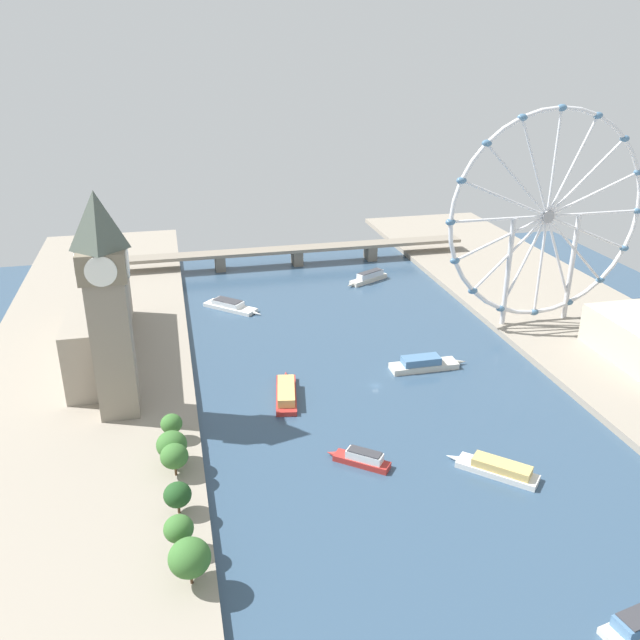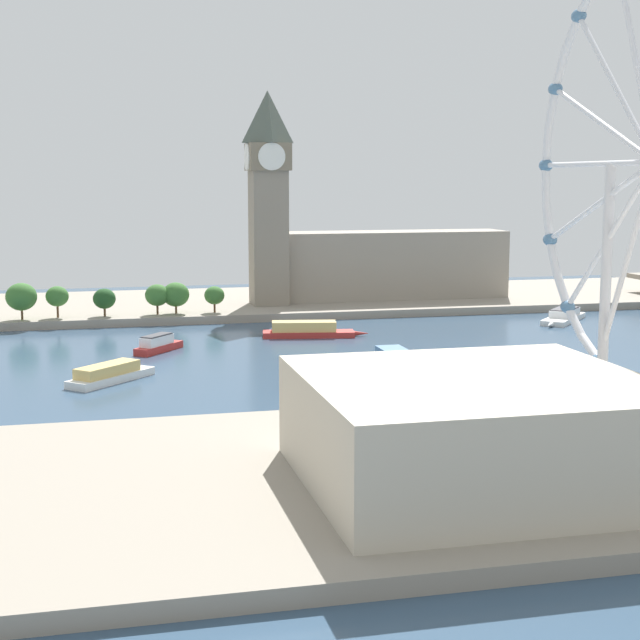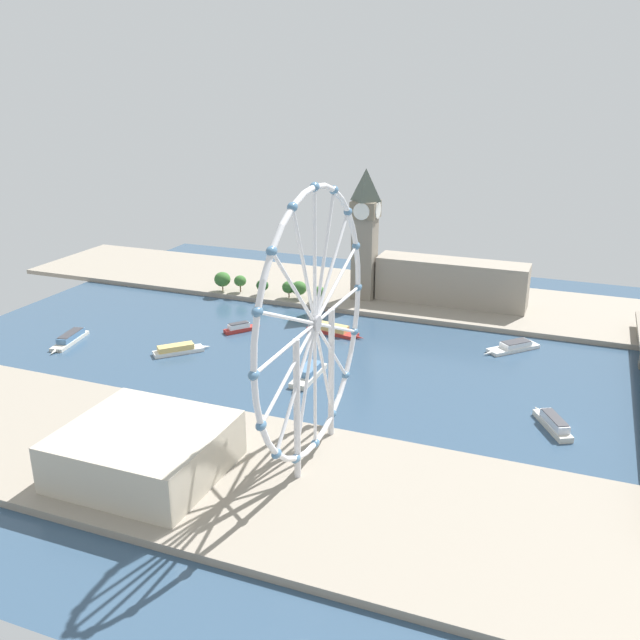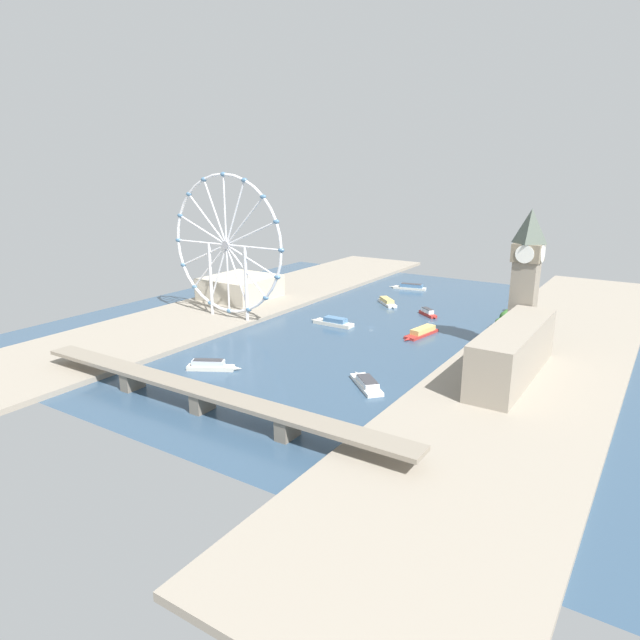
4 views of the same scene
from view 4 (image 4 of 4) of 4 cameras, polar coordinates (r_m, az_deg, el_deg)
ground_plane at (r=396.20m, az=5.25°, el=-0.73°), size 406.92×406.92×0.00m
riverbank_left at (r=359.22m, az=22.22°, el=-3.31°), size 90.00×520.00×3.00m
riverbank_right at (r=460.78m, az=-7.88°, el=1.68°), size 90.00×520.00×3.00m
clock_tower at (r=354.29m, az=20.30°, el=4.15°), size 17.16×17.16×83.57m
parliament_block at (r=306.98m, az=19.16°, el=-3.07°), size 22.00×94.42×27.92m
tree_row_embankment at (r=425.12m, az=19.25°, el=1.02°), size 13.66×78.28×13.14m
ferris_wheel at (r=404.93m, az=-9.56°, el=7.50°), size 102.04×3.20×103.36m
riverside_hall at (r=473.76m, az=-8.15°, el=3.35°), size 51.89×55.29×17.86m
river_bridge at (r=265.04m, az=-12.00°, el=-7.36°), size 218.92×12.52×11.12m
tour_boat_0 at (r=462.77m, az=6.90°, el=1.85°), size 25.59×24.90×4.87m
tour_boat_1 at (r=317.94m, az=-11.11°, el=-4.60°), size 28.98×18.61×6.04m
tour_boat_2 at (r=290.30m, az=4.78°, el=-6.45°), size 29.31×27.94×4.86m
tour_boat_3 at (r=399.03m, az=1.39°, el=-0.21°), size 34.76×8.59×5.81m
tour_boat_4 at (r=432.60m, az=10.99°, el=0.74°), size 19.97×16.98×5.41m
tour_boat_5 at (r=523.58m, az=9.21°, el=3.37°), size 35.10×12.73×5.28m
tour_boat_6 at (r=381.38m, az=10.39°, el=-1.21°), size 13.11×36.25×5.27m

